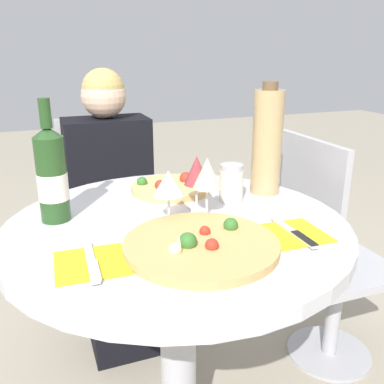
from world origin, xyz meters
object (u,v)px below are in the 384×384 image
at_px(chair_empty_side, 325,262).
at_px(seated_diner, 115,224).
at_px(tall_carafe, 267,142).
at_px(chair_behind_diner, 110,228).
at_px(wine_bottle, 52,175).
at_px(pizza_large, 199,245).
at_px(dining_table, 177,277).

bearing_deg(chair_empty_side, seated_diner, -124.19).
bearing_deg(chair_empty_side, tall_carafe, -79.13).
bearing_deg(chair_behind_diner, tall_carafe, 119.38).
height_order(seated_diner, chair_empty_side, seated_diner).
xyz_separation_m(chair_behind_diner, wine_bottle, (-0.25, -0.69, 0.46)).
xyz_separation_m(seated_diner, pizza_large, (0.04, -0.84, 0.28)).
bearing_deg(wine_bottle, tall_carafe, 0.43).
bearing_deg(chair_empty_side, dining_table, -73.60).
relative_size(chair_behind_diner, wine_bottle, 2.90).
xyz_separation_m(chair_behind_diner, seated_diner, (-0.00, -0.14, 0.07)).
bearing_deg(chair_behind_diner, chair_empty_side, 138.62).
bearing_deg(seated_diner, chair_behind_diner, -90.00).
distance_m(chair_behind_diner, seated_diner, 0.16).
distance_m(chair_empty_side, pizza_large, 0.84).
relative_size(dining_table, chair_behind_diner, 0.97).
relative_size(dining_table, chair_empty_side, 0.97).
relative_size(dining_table, wine_bottle, 2.82).
bearing_deg(dining_table, chair_behind_diner, 93.26).
relative_size(pizza_large, tall_carafe, 1.04).
bearing_deg(pizza_large, chair_empty_side, 28.81).
height_order(dining_table, seated_diner, seated_diner).
relative_size(chair_empty_side, pizza_large, 2.61).
xyz_separation_m(chair_behind_diner, tall_carafe, (0.38, -0.68, 0.50)).
relative_size(pizza_large, wine_bottle, 1.11).
relative_size(seated_diner, tall_carafe, 3.35).
bearing_deg(chair_behind_diner, wine_bottle, 70.27).
height_order(pizza_large, wine_bottle, wine_bottle).
bearing_deg(seated_diner, pizza_large, 92.85).
bearing_deg(seated_diner, dining_table, 93.95).
height_order(chair_behind_diner, wine_bottle, wine_bottle).
distance_m(chair_behind_diner, chair_empty_side, 0.94).
height_order(chair_empty_side, pizza_large, chair_empty_side).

